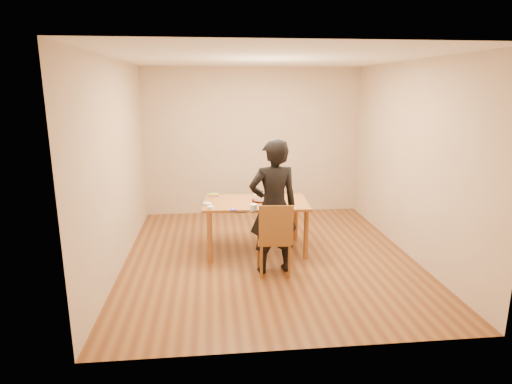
{
  "coord_description": "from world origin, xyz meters",
  "views": [
    {
      "loc": [
        -0.77,
        -5.65,
        2.34
      ],
      "look_at": [
        -0.16,
        0.17,
        0.9
      ],
      "focal_mm": 30.0,
      "sensor_mm": 36.0,
      "label": 1
    }
  ],
  "objects": [
    {
      "name": "candy_box_pink",
      "position": [
        -0.75,
        0.58,
        0.76
      ],
      "size": [
        0.13,
        0.08,
        0.02
      ],
      "primitive_type": "cube",
      "rotation": [
        0.0,
        0.0,
        0.09
      ],
      "color": "#D33198",
      "rests_on": "dining_table"
    },
    {
      "name": "ramekin_multi",
      "position": [
        -0.86,
        0.07,
        0.77
      ],
      "size": [
        0.09,
        0.09,
        0.04
      ],
      "primitive_type": "cylinder",
      "color": "white",
      "rests_on": "dining_table"
    },
    {
      "name": "frosting_dome",
      "position": [
        -0.07,
        0.23,
        0.85
      ],
      "size": [
        0.22,
        0.22,
        0.03
      ],
      "primitive_type": "ellipsoid",
      "color": "white",
      "rests_on": "cake"
    },
    {
      "name": "room_shell",
      "position": [
        0.0,
        0.34,
        1.35
      ],
      "size": [
        4.0,
        4.5,
        2.7
      ],
      "color": "#5A2F16",
      "rests_on": "ground"
    },
    {
      "name": "candy_box_green",
      "position": [
        -0.75,
        0.58,
        0.78
      ],
      "size": [
        0.15,
        0.08,
        0.02
      ],
      "primitive_type": "cube",
      "rotation": [
        0.0,
        0.0,
        -0.07
      ],
      "color": "green",
      "rests_on": "candy_box_pink"
    },
    {
      "name": "ramekin_yellow",
      "position": [
        -0.83,
        0.04,
        0.77
      ],
      "size": [
        0.09,
        0.09,
        0.04
      ],
      "primitive_type": "cylinder",
      "color": "white",
      "rests_on": "dining_table"
    },
    {
      "name": "dining_chair",
      "position": [
        -0.01,
        -0.56,
        0.45
      ],
      "size": [
        0.45,
        0.45,
        0.04
      ],
      "primitive_type": "cube",
      "rotation": [
        0.0,
        0.0,
        -0.08
      ],
      "color": "brown",
      "rests_on": "floor"
    },
    {
      "name": "ramekin_green",
      "position": [
        -0.8,
        -0.12,
        0.77
      ],
      "size": [
        0.08,
        0.08,
        0.04
      ],
      "primitive_type": "cylinder",
      "color": "white",
      "rests_on": "dining_table"
    },
    {
      "name": "frosting_tub",
      "position": [
        -0.24,
        -0.24,
        0.79
      ],
      "size": [
        0.1,
        0.1,
        0.09
      ],
      "primitive_type": "cylinder",
      "color": "white",
      "rests_on": "dining_table"
    },
    {
      "name": "frosting_dollop",
      "position": [
        -0.5,
        -0.19,
        0.76
      ],
      "size": [
        0.04,
        0.04,
        0.02
      ],
      "primitive_type": "ellipsoid",
      "color": "white",
      "rests_on": "frosting_lid"
    },
    {
      "name": "dining_table",
      "position": [
        -0.16,
        0.22,
        0.73
      ],
      "size": [
        1.53,
        0.97,
        0.04
      ],
      "primitive_type": "cube",
      "rotation": [
        0.0,
        0.0,
        -0.06
      ],
      "color": "brown",
      "rests_on": "floor"
    },
    {
      "name": "person",
      "position": [
        -0.01,
        -0.51,
        0.87
      ],
      "size": [
        0.69,
        0.51,
        1.74
      ],
      "primitive_type": "imported",
      "rotation": [
        0.0,
        0.0,
        3.3
      ],
      "color": "black",
      "rests_on": "floor"
    },
    {
      "name": "spatula",
      "position": [
        -0.41,
        -0.32,
        0.75
      ],
      "size": [
        0.16,
        0.04,
        0.01
      ],
      "primitive_type": "cube",
      "rotation": [
        0.0,
        0.0,
        0.13
      ],
      "color": "black",
      "rests_on": "dining_table"
    },
    {
      "name": "frosting_lid",
      "position": [
        -0.5,
        -0.19,
        0.75
      ],
      "size": [
        0.09,
        0.09,
        0.01
      ],
      "primitive_type": "cylinder",
      "color": "#2A1CB6",
      "rests_on": "dining_table"
    },
    {
      "name": "cake",
      "position": [
        -0.07,
        0.23,
        0.8
      ],
      "size": [
        0.22,
        0.22,
        0.07
      ],
      "primitive_type": "cylinder",
      "color": "white",
      "rests_on": "cake_plate"
    },
    {
      "name": "cake_plate",
      "position": [
        -0.07,
        0.23,
        0.76
      ],
      "size": [
        0.27,
        0.27,
        0.02
      ],
      "primitive_type": "cylinder",
      "color": "red",
      "rests_on": "dining_table"
    }
  ]
}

